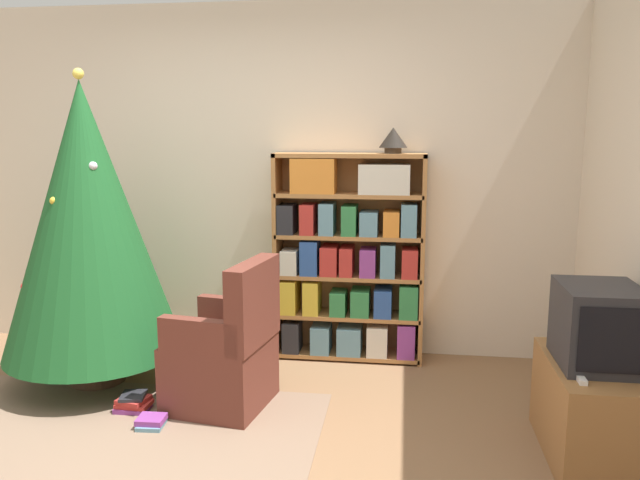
{
  "coord_description": "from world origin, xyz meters",
  "views": [
    {
      "loc": [
        1.1,
        -2.66,
        1.68
      ],
      "look_at": [
        0.61,
        0.87,
        1.05
      ],
      "focal_mm": 35.0,
      "sensor_mm": 36.0,
      "label": 1
    }
  ],
  "objects_px": {
    "television": "(599,326)",
    "table_lamp": "(393,139)",
    "bookshelf": "(350,259)",
    "armchair": "(226,356)",
    "christmas_tree": "(88,220)"
  },
  "relations": [
    {
      "from": "television",
      "to": "table_lamp",
      "type": "height_order",
      "value": "table_lamp"
    },
    {
      "from": "bookshelf",
      "to": "television",
      "type": "distance_m",
      "value": 1.87
    },
    {
      "from": "table_lamp",
      "to": "christmas_tree",
      "type": "bearing_deg",
      "value": -160.54
    },
    {
      "from": "christmas_tree",
      "to": "television",
      "type": "bearing_deg",
      "value": -11.01
    },
    {
      "from": "christmas_tree",
      "to": "table_lamp",
      "type": "distance_m",
      "value": 2.13
    },
    {
      "from": "armchair",
      "to": "christmas_tree",
      "type": "bearing_deg",
      "value": -94.89
    },
    {
      "from": "bookshelf",
      "to": "television",
      "type": "relative_size",
      "value": 3.21
    },
    {
      "from": "bookshelf",
      "to": "christmas_tree",
      "type": "height_order",
      "value": "christmas_tree"
    },
    {
      "from": "television",
      "to": "christmas_tree",
      "type": "height_order",
      "value": "christmas_tree"
    },
    {
      "from": "armchair",
      "to": "table_lamp",
      "type": "distance_m",
      "value": 1.87
    },
    {
      "from": "television",
      "to": "christmas_tree",
      "type": "xyz_separation_m",
      "value": [
        -3.02,
        0.59,
        0.39
      ]
    },
    {
      "from": "bookshelf",
      "to": "armchair",
      "type": "height_order",
      "value": "bookshelf"
    },
    {
      "from": "bookshelf",
      "to": "television",
      "type": "height_order",
      "value": "bookshelf"
    },
    {
      "from": "christmas_tree",
      "to": "bookshelf",
      "type": "bearing_deg",
      "value": 22.45
    },
    {
      "from": "bookshelf",
      "to": "christmas_tree",
      "type": "distance_m",
      "value": 1.82
    }
  ]
}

